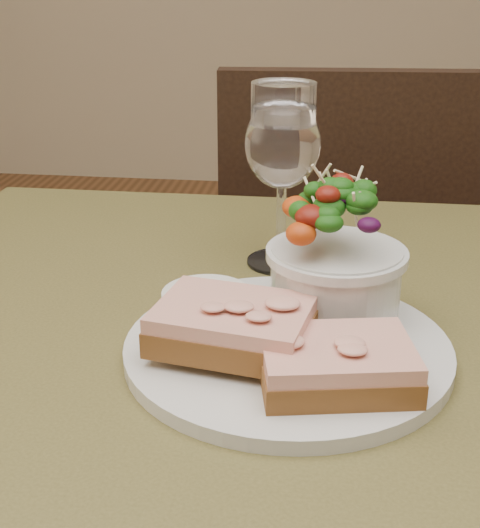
# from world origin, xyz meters

# --- Properties ---
(cafe_table) EXTENTS (0.80, 0.80, 0.75)m
(cafe_table) POSITION_xyz_m (0.00, 0.00, 0.65)
(cafe_table) COLOR #44411D
(cafe_table) RESTS_ON ground
(chair_far) EXTENTS (0.45, 0.45, 0.90)m
(chair_far) POSITION_xyz_m (0.08, 0.72, 0.29)
(chair_far) COLOR black
(chair_far) RESTS_ON ground
(dinner_plate) EXTENTS (0.27, 0.27, 0.01)m
(dinner_plate) POSITION_xyz_m (0.02, -0.02, 0.76)
(dinner_plate) COLOR silver
(dinner_plate) RESTS_ON cafe_table
(sandwich_front) EXTENTS (0.12, 0.10, 0.03)m
(sandwich_front) POSITION_xyz_m (0.06, -0.08, 0.78)
(sandwich_front) COLOR #513415
(sandwich_front) RESTS_ON dinner_plate
(sandwich_back) EXTENTS (0.13, 0.11, 0.03)m
(sandwich_back) POSITION_xyz_m (-0.02, -0.05, 0.79)
(sandwich_back) COLOR #513415
(sandwich_back) RESTS_ON dinner_plate
(ramekin) EXTENTS (0.07, 0.07, 0.04)m
(ramekin) POSITION_xyz_m (-0.04, -0.01, 0.78)
(ramekin) COLOR beige
(ramekin) RESTS_ON dinner_plate
(salad_bowl) EXTENTS (0.11, 0.11, 0.13)m
(salad_bowl) POSITION_xyz_m (0.06, 0.03, 0.82)
(salad_bowl) COLOR silver
(salad_bowl) RESTS_ON dinner_plate
(garnish) EXTENTS (0.05, 0.04, 0.02)m
(garnish) POSITION_xyz_m (-0.04, 0.06, 0.77)
(garnish) COLOR #0C3A0A
(garnish) RESTS_ON dinner_plate
(wine_glass) EXTENTS (0.08, 0.08, 0.18)m
(wine_glass) POSITION_xyz_m (0.00, 0.17, 0.87)
(wine_glass) COLOR white
(wine_glass) RESTS_ON cafe_table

